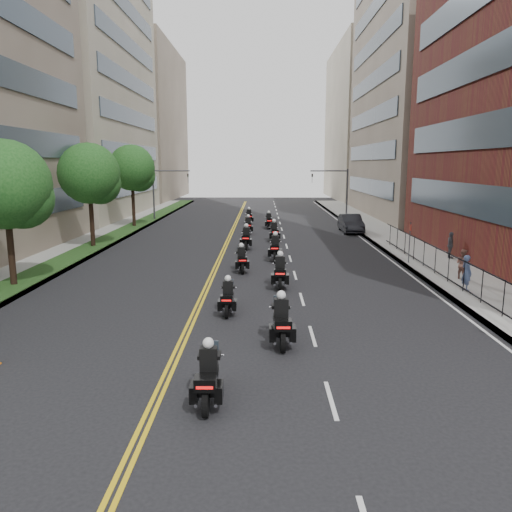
{
  "coord_description": "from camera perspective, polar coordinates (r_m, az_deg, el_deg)",
  "views": [
    {
      "loc": [
        1.37,
        -12.35,
        6.19
      ],
      "look_at": [
        1.03,
        13.15,
        1.44
      ],
      "focal_mm": 35.0,
      "sensor_mm": 36.0,
      "label": 1
    }
  ],
  "objects": [
    {
      "name": "motorcycle_6",
      "position": [
        36.59,
        -1.12,
        1.97
      ],
      "size": [
        0.58,
        2.52,
        1.86
      ],
      "rotation": [
        0.0,
        0.0,
        -0.01
      ],
      "color": "black",
      "rests_on": "ground"
    },
    {
      "name": "iron_fence",
      "position": [
        26.71,
        21.88,
        -1.64
      ],
      "size": [
        0.05,
        28.0,
        1.5
      ],
      "color": "black",
      "rests_on": "sidewalk_right"
    },
    {
      "name": "traffic_signal_left",
      "position": [
        55.49,
        -10.68,
        7.79
      ],
      "size": [
        4.09,
        0.2,
        5.6
      ],
      "color": "#3F3F44",
      "rests_on": "ground"
    },
    {
      "name": "traffic_signal_right",
      "position": [
        55.02,
        9.39,
        7.81
      ],
      "size": [
        4.09,
        0.2,
        5.6
      ],
      "color": "#3F3F44",
      "rests_on": "ground"
    },
    {
      "name": "ground",
      "position": [
        13.88,
        -5.18,
        -15.99
      ],
      "size": [
        160.0,
        160.0,
        0.0
      ],
      "primitive_type": "plane",
      "color": "black",
      "rests_on": "ground"
    },
    {
      "name": "sidewalk_right",
      "position": [
        39.31,
        16.44,
        1.16
      ],
      "size": [
        4.0,
        90.0,
        0.15
      ],
      "primitive_type": "cube",
      "color": "gray",
      "rests_on": "ground"
    },
    {
      "name": "grass_strip",
      "position": [
        39.87,
        -17.63,
        1.36
      ],
      "size": [
        2.0,
        90.0,
        0.04
      ],
      "primitive_type": "cube",
      "color": "#223D16",
      "rests_on": "sidewalk_left"
    },
    {
      "name": "pedestrian_b",
      "position": [
        28.57,
        22.54,
        -0.85
      ],
      "size": [
        0.92,
        0.98,
        1.59
      ],
      "primitive_type": "imported",
      "rotation": [
        0.0,
        0.0,
        2.12
      ],
      "color": "brown",
      "rests_on": "sidewalk_right"
    },
    {
      "name": "building_left_far",
      "position": [
        93.57,
        -14.16,
        14.41
      ],
      "size": [
        16.0,
        28.0,
        26.0
      ],
      "primitive_type": "cube",
      "color": "#746455",
      "rests_on": "ground"
    },
    {
      "name": "motorcycle_0",
      "position": [
        13.43,
        -5.46,
        -13.7
      ],
      "size": [
        0.54,
        2.36,
        1.74
      ],
      "rotation": [
        0.0,
        0.0,
        0.01
      ],
      "color": "black",
      "rests_on": "ground"
    },
    {
      "name": "building_right_far",
      "position": [
        92.81,
        13.73,
        14.46
      ],
      "size": [
        15.0,
        28.0,
        26.0
      ],
      "primitive_type": "cube",
      "color": "gray",
      "rests_on": "ground"
    },
    {
      "name": "building_left_mid",
      "position": [
        65.61,
        -21.36,
        19.34
      ],
      "size": [
        16.11,
        28.0,
        34.0
      ],
      "color": "gray",
      "rests_on": "ground"
    },
    {
      "name": "street_trees",
      "position": [
        33.37,
        -21.3,
        8.02
      ],
      "size": [
        4.4,
        38.4,
        7.98
      ],
      "color": "black",
      "rests_on": "ground"
    },
    {
      "name": "pedestrian_a",
      "position": [
        26.05,
        22.93,
        -1.76
      ],
      "size": [
        0.56,
        0.71,
        1.73
      ],
      "primitive_type": "imported",
      "rotation": [
        0.0,
        0.0,
        1.82
      ],
      "color": "#43537B",
      "rests_on": "sidewalk_right"
    },
    {
      "name": "pedestrian_c",
      "position": [
        34.5,
        21.34,
        1.17
      ],
      "size": [
        0.56,
        1.05,
        1.71
      ],
      "primitive_type": "imported",
      "rotation": [
        0.0,
        0.0,
        1.43
      ],
      "color": "#46474E",
      "rests_on": "sidewalk_right"
    },
    {
      "name": "motorcycle_1",
      "position": [
        17.42,
        2.91,
        -7.7
      ],
      "size": [
        0.59,
        2.54,
        1.88
      ],
      "rotation": [
        0.0,
        0.0,
        0.03
      ],
      "color": "black",
      "rests_on": "ground"
    },
    {
      "name": "sidewalk_left",
      "position": [
        40.14,
        -18.71,
        1.22
      ],
      "size": [
        4.0,
        90.0,
        0.15
      ],
      "primitive_type": "cube",
      "color": "gray",
      "rests_on": "ground"
    },
    {
      "name": "motorcycle_7",
      "position": [
        40.08,
        2.08,
        2.68
      ],
      "size": [
        0.63,
        2.44,
        1.8
      ],
      "rotation": [
        0.0,
        0.0,
        0.07
      ],
      "color": "black",
      "rests_on": "ground"
    },
    {
      "name": "building_right_tan",
      "position": [
        64.22,
        20.0,
        17.82
      ],
      "size": [
        15.11,
        28.0,
        30.0
      ],
      "color": "#746455",
      "rests_on": "ground"
    },
    {
      "name": "motorcycle_10",
      "position": [
        51.82,
        -0.8,
        4.45
      ],
      "size": [
        0.64,
        2.37,
        1.75
      ],
      "rotation": [
        0.0,
        0.0,
        0.09
      ],
      "color": "black",
      "rests_on": "ground"
    },
    {
      "name": "motorcycle_8",
      "position": [
        44.55,
        -0.89,
        3.43
      ],
      "size": [
        0.55,
        2.32,
        1.72
      ],
      "rotation": [
        0.0,
        0.0,
        0.04
      ],
      "color": "black",
      "rests_on": "ground"
    },
    {
      "name": "motorcycle_9",
      "position": [
        48.2,
        1.47,
        3.97
      ],
      "size": [
        0.57,
        2.31,
        1.7
      ],
      "rotation": [
        0.0,
        0.0,
        0.06
      ],
      "color": "black",
      "rests_on": "ground"
    },
    {
      "name": "motorcycle_4",
      "position": [
        28.84,
        -1.66,
        -0.51
      ],
      "size": [
        0.65,
        2.27,
        1.68
      ],
      "rotation": [
        0.0,
        0.0,
        0.11
      ],
      "color": "black",
      "rests_on": "ground"
    },
    {
      "name": "motorcycle_3",
      "position": [
        25.21,
        2.76,
        -1.97
      ],
      "size": [
        0.59,
        2.52,
        1.86
      ],
      "rotation": [
        0.0,
        0.0,
        -0.03
      ],
      "color": "black",
      "rests_on": "ground"
    },
    {
      "name": "parked_sedan",
      "position": [
        46.25,
        10.78,
        3.68
      ],
      "size": [
        1.74,
        4.95,
        1.63
      ],
      "primitive_type": "imported",
      "rotation": [
        0.0,
        0.0,
        0.0
      ],
      "color": "black",
      "rests_on": "ground"
    },
    {
      "name": "motorcycle_5",
      "position": [
        32.39,
        2.21,
        0.84
      ],
      "size": [
        0.62,
        2.52,
        1.86
      ],
      "rotation": [
        0.0,
        0.0,
        -0.06
      ],
      "color": "black",
      "rests_on": "ground"
    },
    {
      "name": "motorcycle_2",
      "position": [
        20.91,
        -3.23,
        -4.88
      ],
      "size": [
        0.5,
        2.18,
        1.61
      ],
      "rotation": [
        0.0,
        0.0,
        0.0
      ],
      "color": "black",
      "rests_on": "ground"
    }
  ]
}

